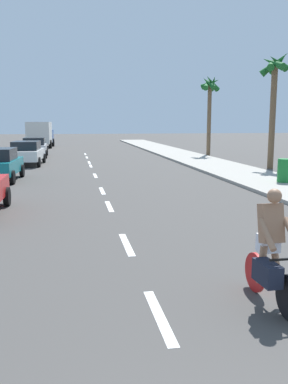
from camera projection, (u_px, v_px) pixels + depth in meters
The scene contains 18 objects.
ground_plane at pixel (96, 178), 21.27m from camera, with size 160.00×160.00×0.00m, color #423F3D.
sidewalk_strip at pixel (228, 169), 24.51m from camera, with size 3.60×80.00×0.14m, color #9E998E.
lane_stripe_1 at pixel (159, 316), 6.13m from camera, with size 0.16×1.80×0.01m, color white.
lane_stripe_2 at pixel (127, 244), 9.71m from camera, with size 0.16×1.80×0.01m, color white.
lane_stripe_3 at pixel (109, 206), 14.07m from camera, with size 0.16×1.80×0.01m, color white.
lane_stripe_4 at pixel (102, 191), 17.24m from camera, with size 0.16×1.80×0.01m, color white.
lane_stripe_5 at pixel (95, 176), 22.11m from camera, with size 0.16×1.80×0.01m, color white.
lane_stripe_6 at pixel (91, 166), 26.96m from camera, with size 0.16×1.80×0.01m, color white.
lane_stripe_7 at pixel (89, 162), 29.31m from camera, with size 0.16×1.80×0.01m, color white.
lane_stripe_8 at pixel (87, 157), 33.42m from camera, with size 0.16×1.80×0.01m, color white.
lane_stripe_9 at pixel (85, 154), 36.93m from camera, with size 0.16×1.80×0.01m, color white.
cyclist at pixel (270, 254), 6.35m from camera, with size 0.63×1.71×1.82m.
parked_car_white at pixel (27, 152), 27.37m from camera, with size 2.16×4.41×1.57m.
parked_car_silver at pixel (35, 147), 33.63m from camera, with size 2.06×4.32×1.57m.
delivery_truck at pixel (40, 134), 46.16m from camera, with size 2.83×6.31×2.80m.
palm_tree_far at pixel (274, 81), 24.67m from camera, with size 1.73×1.91×7.00m.
palm_tree_distant at pixel (210, 94), 33.97m from camera, with size 1.72×1.78×6.62m.
trash_bin_far at pixel (284, 171), 18.69m from camera, with size 0.60×0.60×1.04m, color #19722D.
Camera 1 is at (-1.20, -1.20, 2.80)m, focal length 39.26 mm.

